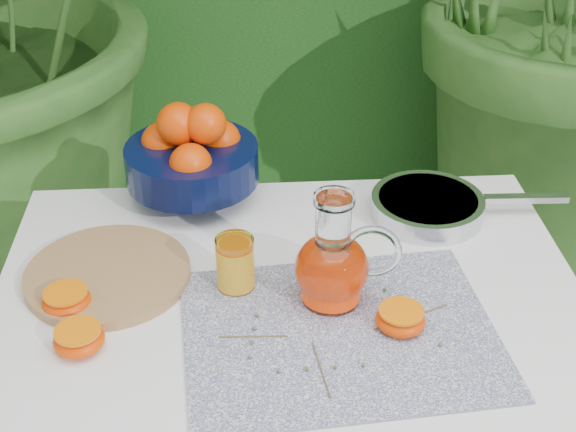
{
  "coord_description": "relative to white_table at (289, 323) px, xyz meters",
  "views": [
    {
      "loc": [
        0.07,
        -1.0,
        1.59
      ],
      "look_at": [
        0.15,
        0.1,
        0.88
      ],
      "focal_mm": 50.0,
      "sensor_mm": 36.0,
      "label": 1
    }
  ],
  "objects": [
    {
      "name": "juice_pitcher",
      "position": [
        0.07,
        -0.04,
        0.15
      ],
      "size": [
        0.18,
        0.14,
        0.2
      ],
      "color": "white",
      "rests_on": "white_table"
    },
    {
      "name": "placemat",
      "position": [
        0.07,
        -0.13,
        0.08
      ],
      "size": [
        0.52,
        0.42,
        0.0
      ],
      "primitive_type": "cube",
      "rotation": [
        0.0,
        0.0,
        0.08
      ],
      "color": "#0D134D",
      "rests_on": "white_table"
    },
    {
      "name": "cutting_board",
      "position": [
        -0.31,
        0.04,
        0.09
      ],
      "size": [
        0.29,
        0.29,
        0.02
      ],
      "primitive_type": "cylinder",
      "rotation": [
        0.0,
        0.0,
        0.01
      ],
      "color": "olive",
      "rests_on": "white_table"
    },
    {
      "name": "juice_tumbler",
      "position": [
        -0.09,
        0.0,
        0.13
      ],
      "size": [
        0.08,
        0.08,
        0.1
      ],
      "color": "white",
      "rests_on": "white_table"
    },
    {
      "name": "thyme_sprigs",
      "position": [
        0.06,
        -0.15,
        0.09
      ],
      "size": [
        0.38,
        0.24,
        0.01
      ],
      "color": "brown",
      "rests_on": "white_table"
    },
    {
      "name": "white_table",
      "position": [
        0.0,
        0.0,
        0.0
      ],
      "size": [
        1.0,
        0.7,
        0.75
      ],
      "color": "white",
      "rests_on": "ground"
    },
    {
      "name": "orange_halves",
      "position": [
        -0.18,
        -0.1,
        0.1
      ],
      "size": [
        0.63,
        0.19,
        0.04
      ],
      "color": "#DB3702",
      "rests_on": "white_table"
    },
    {
      "name": "fruit_bowl",
      "position": [
        -0.17,
        0.31,
        0.18
      ],
      "size": [
        0.27,
        0.27,
        0.21
      ],
      "color": "black",
      "rests_on": "white_table"
    },
    {
      "name": "saute_pan",
      "position": [
        0.29,
        0.21,
        0.1
      ],
      "size": [
        0.38,
        0.23,
        0.04
      ],
      "color": "#BABABF",
      "rests_on": "white_table"
    }
  ]
}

